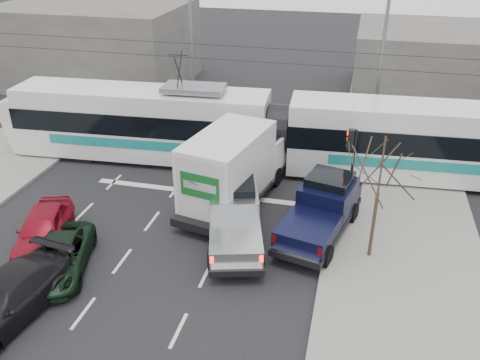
% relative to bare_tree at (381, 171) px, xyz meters
% --- Properties ---
extents(ground, '(120.00, 120.00, 0.00)m').
position_rel_bare_tree_xyz_m(ground, '(-7.60, -2.50, -3.79)').
color(ground, black).
rests_on(ground, ground).
extents(sidewalk_right, '(6.00, 60.00, 0.15)m').
position_rel_bare_tree_xyz_m(sidewalk_right, '(1.40, -2.50, -3.72)').
color(sidewalk_right, gray).
rests_on(sidewalk_right, ground).
extents(rails, '(60.00, 1.60, 0.03)m').
position_rel_bare_tree_xyz_m(rails, '(-7.60, 7.50, -3.78)').
color(rails, '#33302D').
rests_on(rails, ground).
extents(building_left, '(14.00, 10.00, 6.00)m').
position_rel_bare_tree_xyz_m(building_left, '(-21.60, 19.50, -0.79)').
color(building_left, slate).
rests_on(building_left, ground).
extents(building_right, '(12.00, 10.00, 5.00)m').
position_rel_bare_tree_xyz_m(building_right, '(4.40, 21.50, -1.29)').
color(building_right, slate).
rests_on(building_right, ground).
extents(bare_tree, '(2.40, 2.40, 5.00)m').
position_rel_bare_tree_xyz_m(bare_tree, '(0.00, 0.00, 0.00)').
color(bare_tree, '#47382B').
rests_on(bare_tree, ground).
extents(traffic_signal, '(0.44, 0.44, 3.60)m').
position_rel_bare_tree_xyz_m(traffic_signal, '(-1.13, 4.00, -1.05)').
color(traffic_signal, black).
rests_on(traffic_signal, ground).
extents(street_lamp_near, '(2.38, 0.25, 9.00)m').
position_rel_bare_tree_xyz_m(street_lamp_near, '(-0.29, 11.50, 1.32)').
color(street_lamp_near, slate).
rests_on(street_lamp_near, ground).
extents(street_lamp_far, '(2.38, 0.25, 9.00)m').
position_rel_bare_tree_xyz_m(street_lamp_far, '(-11.79, 13.50, 1.32)').
color(street_lamp_far, slate).
rests_on(street_lamp_far, ground).
extents(catenary, '(60.00, 0.20, 7.00)m').
position_rel_bare_tree_xyz_m(catenary, '(-7.60, 7.50, 0.09)').
color(catenary, black).
rests_on(catenary, ground).
extents(tram, '(28.42, 4.60, 5.78)m').
position_rel_bare_tree_xyz_m(tram, '(-4.94, 7.09, -1.74)').
color(tram, silver).
rests_on(tram, ground).
extents(silver_pickup, '(3.52, 6.19, 2.13)m').
position_rel_bare_tree_xyz_m(silver_pickup, '(-5.49, 0.25, -2.73)').
color(silver_pickup, black).
rests_on(silver_pickup, ground).
extents(box_truck, '(3.94, 7.64, 3.64)m').
position_rel_bare_tree_xyz_m(box_truck, '(-6.19, 2.96, -1.99)').
color(box_truck, black).
rests_on(box_truck, ground).
extents(navy_pickup, '(3.29, 5.93, 2.36)m').
position_rel_bare_tree_xyz_m(navy_pickup, '(-2.02, 1.37, -2.63)').
color(navy_pickup, black).
rests_on(navy_pickup, ground).
extents(green_car, '(3.26, 4.82, 1.23)m').
position_rel_bare_tree_xyz_m(green_car, '(-11.27, -3.58, -3.18)').
color(green_car, black).
rests_on(green_car, ground).
extents(red_car, '(3.00, 4.68, 1.48)m').
position_rel_bare_tree_xyz_m(red_car, '(-12.83, -2.14, -3.05)').
color(red_car, maroon).
rests_on(red_car, ground).
extents(dark_car, '(2.88, 5.49, 1.52)m').
position_rel_bare_tree_xyz_m(dark_car, '(-11.60, -6.29, -3.03)').
color(dark_car, black).
rests_on(dark_car, ground).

